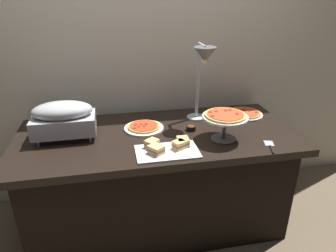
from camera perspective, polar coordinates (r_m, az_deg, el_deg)
ground_plane at (r=2.51m, az=-1.82°, el=-17.26°), size 8.00×8.00×0.00m
back_wall at (r=2.42m, az=-4.19°, el=13.18°), size 4.40×0.04×2.40m
buffet_table at (r=2.27m, az=-1.95°, el=-9.97°), size 1.90×0.84×0.76m
chafing_dish at (r=2.07m, az=-19.00°, el=1.43°), size 0.40×0.23×0.26m
heat_lamp at (r=2.11m, az=6.61°, el=11.56°), size 0.15×0.29×0.57m
pizza_plate_front at (r=2.46m, az=14.17°, el=2.30°), size 0.28×0.28×0.03m
pizza_plate_center at (r=2.15m, az=-4.54°, el=-0.24°), size 0.28×0.28×0.03m
pizza_plate_raised_stand at (r=1.98m, az=10.63°, el=1.40°), size 0.29×0.29×0.18m
sandwich_platter at (r=1.85m, az=-0.13°, el=-4.13°), size 0.38×0.23×0.06m
sauce_cup_near at (r=2.28m, az=9.43°, el=1.19°), size 0.06×0.06×0.04m
sauce_cup_far at (r=2.13m, az=4.35°, el=-0.35°), size 0.07×0.07×0.03m
serving_spatula at (r=2.02m, az=18.60°, el=-3.62°), size 0.08×0.17×0.01m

